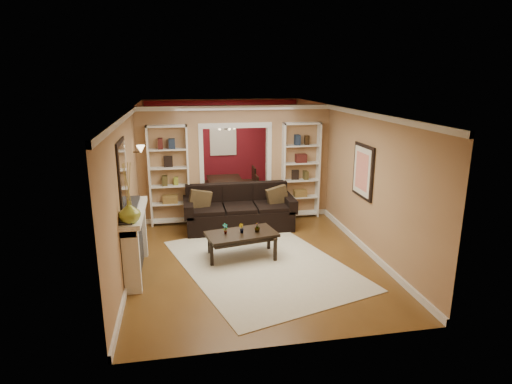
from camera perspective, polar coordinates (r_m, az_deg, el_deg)
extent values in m
plane|color=brown|center=(9.35, -1.67, -5.75)|extent=(8.00, 8.00, 0.00)
plane|color=white|center=(8.76, -1.81, 10.98)|extent=(8.00, 8.00, 0.00)
plane|color=tan|center=(12.86, -4.42, 6.24)|extent=(8.00, 0.00, 8.00)
plane|color=tan|center=(5.21, 4.93, -7.34)|extent=(8.00, 0.00, 8.00)
plane|color=tan|center=(8.92, -16.18, 1.67)|extent=(0.00, 8.00, 8.00)
plane|color=tan|center=(9.55, 11.75, 2.83)|extent=(0.00, 8.00, 8.00)
cube|color=tan|center=(10.12, -2.76, 3.83)|extent=(4.50, 0.15, 2.70)
cube|color=maroon|center=(12.84, -4.41, 6.09)|extent=(4.44, 0.04, 2.64)
cube|color=#8CA5CC|center=(12.76, -4.41, 7.08)|extent=(0.78, 0.03, 0.98)
cube|color=silver|center=(7.97, 0.75, -9.56)|extent=(3.60, 4.31, 0.01)
cube|color=black|center=(9.61, -2.26, -2.13)|extent=(2.46, 1.06, 0.96)
cube|color=brown|center=(9.45, -7.50, -1.14)|extent=(0.48, 0.21, 0.47)
cube|color=brown|center=(9.69, 2.87, -0.63)|extent=(0.49, 0.21, 0.47)
cube|color=black|center=(8.17, -1.95, -7.08)|extent=(1.41, 0.95, 0.49)
imported|color=#336626|center=(8.01, -4.12, -4.91)|extent=(0.13, 0.11, 0.20)
imported|color=#336626|center=(8.05, -1.97, -4.88)|extent=(0.12, 0.12, 0.18)
imported|color=#336626|center=(8.10, 0.16, -4.69)|extent=(0.15, 0.15, 0.19)
cube|color=white|center=(9.92, -11.52, 2.11)|extent=(0.90, 0.30, 2.30)
cube|color=white|center=(10.32, 5.96, 2.84)|extent=(0.90, 0.30, 2.30)
cube|color=white|center=(7.70, -15.62, -6.43)|extent=(0.32, 1.70, 1.16)
imported|color=olive|center=(6.83, -16.52, -2.57)|extent=(0.36, 0.36, 0.35)
cube|color=silver|center=(7.36, -17.37, 2.40)|extent=(0.03, 0.95, 1.10)
cube|color=#FFE0A5|center=(9.35, -15.47, 5.34)|extent=(0.18, 0.18, 0.22)
cube|color=black|center=(8.59, 14.04, 2.70)|extent=(0.04, 0.85, 1.05)
imported|color=black|center=(11.70, -3.88, 0.06)|extent=(1.68, 0.94, 0.59)
cube|color=black|center=(11.32, -6.49, 0.31)|extent=(0.52, 0.52, 0.90)
cube|color=black|center=(11.46, -0.98, 0.32)|extent=(0.52, 0.52, 0.80)
cube|color=black|center=(11.90, -6.69, 1.14)|extent=(0.57, 0.57, 0.95)
cube|color=black|center=(12.02, -1.45, 1.30)|extent=(0.60, 0.60, 0.92)
cube|color=#352818|center=(11.49, -3.80, 8.55)|extent=(0.50, 0.50, 0.30)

